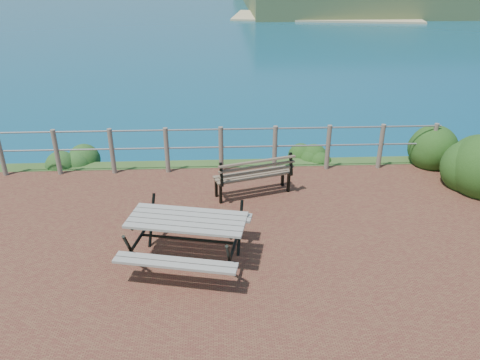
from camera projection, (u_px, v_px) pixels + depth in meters
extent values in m
cube|color=brown|center=(224.00, 263.00, 7.17)|extent=(10.00, 7.00, 0.12)
cylinder|color=#6B5B4C|center=(1.00, 153.00, 9.75)|extent=(0.10, 0.10, 1.00)
cylinder|color=#6B5B4C|center=(57.00, 152.00, 9.80)|extent=(0.10, 0.10, 1.00)
cylinder|color=#6B5B4C|center=(112.00, 151.00, 9.85)|extent=(0.10, 0.10, 1.00)
cylinder|color=#6B5B4C|center=(167.00, 150.00, 9.90)|extent=(0.10, 0.10, 1.00)
cylinder|color=#6B5B4C|center=(221.00, 149.00, 9.95)|extent=(0.10, 0.10, 1.00)
cylinder|color=#6B5B4C|center=(275.00, 148.00, 9.99)|extent=(0.10, 0.10, 1.00)
cylinder|color=#6B5B4C|center=(328.00, 147.00, 10.04)|extent=(0.10, 0.10, 1.00)
cylinder|color=#6B5B4C|center=(381.00, 146.00, 10.09)|extent=(0.10, 0.10, 1.00)
cylinder|color=#6B5B4C|center=(433.00, 146.00, 10.14)|extent=(0.10, 0.10, 1.00)
cylinder|color=slate|center=(221.00, 129.00, 9.75)|extent=(9.40, 0.04, 0.04)
cylinder|color=slate|center=(221.00, 147.00, 9.92)|extent=(9.40, 0.04, 0.04)
cube|color=gray|center=(187.00, 220.00, 6.91)|extent=(1.85, 1.06, 0.04)
cube|color=gray|center=(188.00, 236.00, 7.03)|extent=(1.75, 0.61, 0.04)
cube|color=gray|center=(188.00, 236.00, 7.03)|extent=(1.75, 0.61, 0.04)
cylinder|color=black|center=(188.00, 239.00, 7.06)|extent=(1.47, 0.35, 0.04)
cube|color=brown|center=(253.00, 175.00, 9.00)|extent=(1.56, 0.81, 0.03)
cube|color=brown|center=(253.00, 162.00, 8.89)|extent=(1.48, 0.55, 0.35)
cube|color=black|center=(253.00, 184.00, 9.09)|extent=(0.06, 0.07, 0.42)
cube|color=black|center=(253.00, 184.00, 9.09)|extent=(0.06, 0.07, 0.42)
cube|color=black|center=(253.00, 184.00, 9.09)|extent=(0.06, 0.07, 0.42)
cube|color=black|center=(253.00, 184.00, 9.09)|extent=(0.06, 0.07, 0.42)
ellipsoid|color=#1F4414|center=(427.00, 161.00, 10.70)|extent=(1.11, 1.11, 1.59)
ellipsoid|color=#21501E|center=(75.00, 160.00, 10.74)|extent=(0.81, 0.81, 0.57)
ellipsoid|color=#1F4414|center=(312.00, 156.00, 10.94)|extent=(0.71, 0.71, 0.43)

